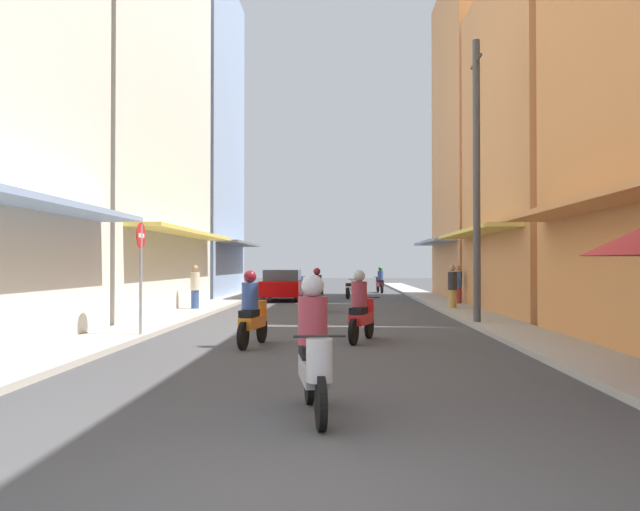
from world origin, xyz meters
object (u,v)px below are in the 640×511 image
at_px(motorbike_green, 315,292).
at_px(motorbike_orange, 253,312).
at_px(motorbike_white, 351,288).
at_px(motorbike_red, 361,310).
at_px(motorbike_maroon, 380,281).
at_px(motorbike_blue, 301,284).
at_px(pedestrian_crossing, 458,286).
at_px(street_sign_no_entry, 141,264).
at_px(motorbike_silver, 314,353).
at_px(pedestrian_far, 453,288).
at_px(utility_pole, 477,180).
at_px(parked_car, 283,285).
at_px(pedestrian_midway, 195,288).

distance_m(motorbike_green, motorbike_orange, 9.52).
bearing_deg(motorbike_white, motorbike_red, -90.07).
height_order(motorbike_maroon, motorbike_blue, motorbike_maroon).
xyz_separation_m(pedestrian_crossing, street_sign_no_entry, (-9.23, -11.64, 0.89)).
xyz_separation_m(motorbike_green, motorbike_silver, (0.66, -15.37, 0.00)).
distance_m(motorbike_silver, street_sign_no_entry, 8.19).
height_order(motorbike_maroon, pedestrian_far, pedestrian_far).
xyz_separation_m(motorbike_blue, motorbike_silver, (2.26, -31.54, 0.20)).
relative_size(motorbike_orange, utility_pole, 0.23).
height_order(motorbike_white, motorbike_green, motorbike_green).
relative_size(motorbike_orange, parked_car, 0.44).
bearing_deg(motorbike_silver, motorbike_green, 92.45).
bearing_deg(motorbike_silver, pedestrian_midway, 108.06).
bearing_deg(motorbike_blue, motorbike_orange, -88.42).
distance_m(motorbike_white, street_sign_no_entry, 18.24).
distance_m(motorbike_silver, utility_pole, 11.63).
bearing_deg(pedestrian_far, utility_pole, -93.08).
xyz_separation_m(motorbike_white, pedestrian_far, (3.57, -8.50, 0.33)).
height_order(motorbike_blue, pedestrian_far, pedestrian_far).
bearing_deg(motorbike_red, motorbike_orange, -159.52).
bearing_deg(pedestrian_midway, motorbike_maroon, 63.85).
height_order(motorbike_silver, pedestrian_midway, pedestrian_midway).
xyz_separation_m(motorbike_white, parked_car, (-3.23, -2.25, 0.24)).
xyz_separation_m(motorbike_maroon, motorbike_orange, (-4.10, -24.67, 0.00)).
bearing_deg(pedestrian_far, motorbike_maroon, 96.92).
height_order(parked_car, pedestrian_midway, pedestrian_midway).
height_order(motorbike_green, pedestrian_far, pedestrian_far).
bearing_deg(utility_pole, pedestrian_crossing, 83.25).
distance_m(motorbike_blue, pedestrian_midway, 16.53).
bearing_deg(pedestrian_midway, motorbike_red, -56.16).
relative_size(motorbike_green, pedestrian_far, 1.05).
height_order(parked_car, pedestrian_far, pedestrian_far).
xyz_separation_m(motorbike_maroon, utility_pole, (1.47, -20.17, 3.34)).
bearing_deg(motorbike_blue, parked_car, -91.37).
distance_m(motorbike_maroon, pedestrian_far, 14.72).
xyz_separation_m(motorbike_white, street_sign_no_entry, (-4.99, -17.50, 1.21)).
distance_m(motorbike_maroon, motorbike_orange, 25.01).
bearing_deg(pedestrian_far, motorbike_silver, -105.18).
relative_size(motorbike_green, motorbike_silver, 0.97).
relative_size(motorbike_maroon, pedestrian_far, 1.08).
bearing_deg(motorbike_blue, motorbike_white, -67.06).
xyz_separation_m(parked_car, utility_pole, (6.50, -11.81, 3.30)).
bearing_deg(pedestrian_crossing, street_sign_no_entry, -128.41).
bearing_deg(motorbike_green, motorbike_maroon, 78.07).
bearing_deg(motorbike_orange, utility_pole, 38.89).
bearing_deg(parked_car, motorbike_red, -78.27).
xyz_separation_m(motorbike_red, pedestrian_midway, (-5.70, 8.50, 0.13)).
bearing_deg(motorbike_red, motorbike_blue, 96.86).
xyz_separation_m(pedestrian_midway, utility_pole, (8.99, -4.86, 3.20)).
bearing_deg(motorbike_red, pedestrian_midway, 123.84).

